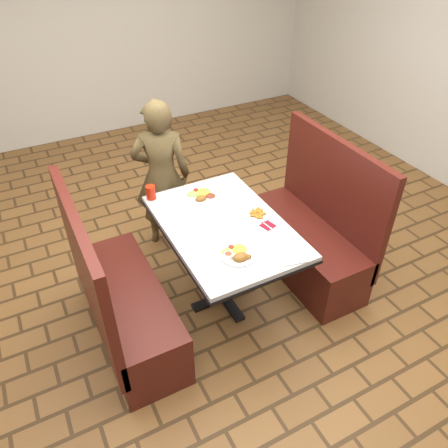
{
  "coord_description": "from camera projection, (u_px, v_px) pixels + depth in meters",
  "views": [
    {
      "loc": [
        -1.13,
        -2.17,
        2.61
      ],
      "look_at": [
        0.0,
        0.0,
        0.75
      ],
      "focal_mm": 35.0,
      "sensor_mm": 36.0,
      "label": 1
    }
  ],
  "objects": [
    {
      "name": "room",
      "position": [
        224.0,
        54.0,
        2.37
      ],
      "size": [
        7.0,
        7.04,
        2.82
      ],
      "color": "brown",
      "rests_on": "ground"
    },
    {
      "name": "dining_table",
      "position": [
        224.0,
        235.0,
        3.13
      ],
      "size": [
        0.81,
        1.21,
        0.75
      ],
      "color": "#B7B9BC",
      "rests_on": "ground"
    },
    {
      "name": "booth_bench_left",
      "position": [
        122.0,
        304.0,
        3.03
      ],
      "size": [
        0.47,
        1.2,
        1.17
      ],
      "color": "#4C1811",
      "rests_on": "ground"
    },
    {
      "name": "booth_bench_right",
      "position": [
        309.0,
        237.0,
        3.62
      ],
      "size": [
        0.47,
        1.2,
        1.17
      ],
      "color": "#4C1811",
      "rests_on": "ground"
    },
    {
      "name": "diner_person",
      "position": [
        162.0,
        176.0,
        3.73
      ],
      "size": [
        0.58,
        0.49,
        1.36
      ],
      "primitive_type": "imported",
      "rotation": [
        0.0,
        0.0,
        2.75
      ],
      "color": "brown",
      "rests_on": "ground"
    },
    {
      "name": "near_dinner_plate",
      "position": [
        238.0,
        253.0,
        2.79
      ],
      "size": [
        0.24,
        0.24,
        0.07
      ],
      "rotation": [
        0.0,
        0.0,
        -0.28
      ],
      "color": "white",
      "rests_on": "dining_table"
    },
    {
      "name": "far_dinner_plate",
      "position": [
        202.0,
        194.0,
        3.34
      ],
      "size": [
        0.27,
        0.27,
        0.07
      ],
      "rotation": [
        0.0,
        0.0,
        -0.19
      ],
      "color": "white",
      "rests_on": "dining_table"
    },
    {
      "name": "plantain_plate",
      "position": [
        258.0,
        214.0,
        3.15
      ],
      "size": [
        0.19,
        0.19,
        0.03
      ],
      "rotation": [
        0.0,
        0.0,
        0.39
      ],
      "color": "white",
      "rests_on": "dining_table"
    },
    {
      "name": "maroon_napkin",
      "position": [
        268.0,
        226.0,
        3.06
      ],
      "size": [
        0.11,
        0.11,
        0.0
      ],
      "primitive_type": "cube",
      "rotation": [
        0.0,
        0.0,
        0.26
      ],
      "color": "maroon",
      "rests_on": "dining_table"
    },
    {
      "name": "spoon_utensil",
      "position": [
        266.0,
        225.0,
        3.06
      ],
      "size": [
        0.03,
        0.12,
        0.0
      ],
      "primitive_type": "cube",
      "rotation": [
        0.0,
        0.0,
        0.15
      ],
      "color": "silver",
      "rests_on": "dining_table"
    },
    {
      "name": "red_tumbler",
      "position": [
        151.0,
        192.0,
        3.3
      ],
      "size": [
        0.07,
        0.07,
        0.11
      ],
      "primitive_type": "cylinder",
      "color": "red",
      "rests_on": "dining_table"
    },
    {
      "name": "paper_napkin",
      "position": [
        293.0,
        256.0,
        2.79
      ],
      "size": [
        0.22,
        0.19,
        0.01
      ],
      "primitive_type": "cube",
      "rotation": [
        0.0,
        0.0,
        -0.22
      ],
      "color": "white",
      "rests_on": "dining_table"
    },
    {
      "name": "knife_utensil",
      "position": [
        240.0,
        251.0,
        2.83
      ],
      "size": [
        0.07,
        0.17,
        0.0
      ],
      "primitive_type": "cube",
      "rotation": [
        0.0,
        0.0,
        0.32
      ],
      "color": "silver",
      "rests_on": "dining_table"
    },
    {
      "name": "fork_utensil",
      "position": [
        246.0,
        259.0,
        2.76
      ],
      "size": [
        0.07,
        0.14,
        0.0
      ],
      "primitive_type": "cube",
      "rotation": [
        0.0,
        0.0,
        -0.41
      ],
      "color": "silver",
      "rests_on": "dining_table"
    },
    {
      "name": "lettuce_shreds",
      "position": [
        225.0,
        218.0,
        3.13
      ],
      "size": [
        0.28,
        0.32,
        0.0
      ],
      "primitive_type": null,
      "color": "#8BC14D",
      "rests_on": "dining_table"
    }
  ]
}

